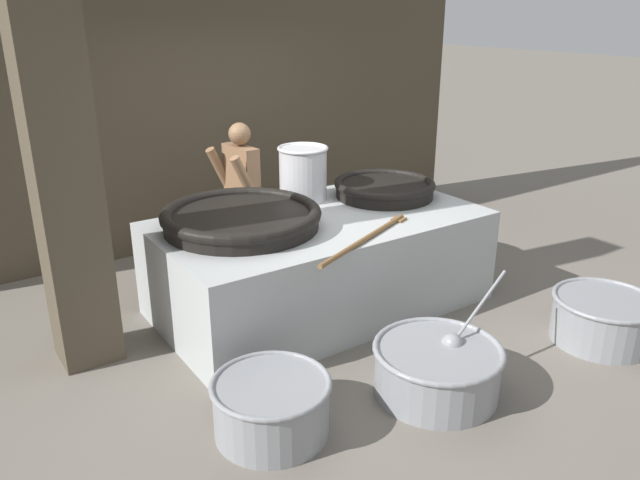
% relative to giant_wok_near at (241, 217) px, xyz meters
% --- Properties ---
extents(ground_plane, '(60.00, 60.00, 0.00)m').
position_rel_giant_wok_near_xyz_m(ground_plane, '(0.69, -0.13, -0.94)').
color(ground_plane, slate).
extents(back_wall, '(6.95, 0.24, 4.08)m').
position_rel_giant_wok_near_xyz_m(back_wall, '(0.69, 2.12, 1.10)').
color(back_wall, '#4C4233').
rests_on(back_wall, ground_plane).
extents(support_pillar, '(0.43, 0.43, 4.08)m').
position_rel_giant_wok_near_xyz_m(support_pillar, '(-1.30, 0.16, 1.10)').
color(support_pillar, '#4C4233').
rests_on(support_pillar, ground_plane).
extents(hearth_platform, '(2.84, 1.57, 0.85)m').
position_rel_giant_wok_near_xyz_m(hearth_platform, '(0.69, -0.13, -0.52)').
color(hearth_platform, '#B2B7B7').
rests_on(hearth_platform, ground_plane).
extents(giant_wok_near, '(1.33, 1.33, 0.18)m').
position_rel_giant_wok_near_xyz_m(giant_wok_near, '(0.00, 0.00, 0.00)').
color(giant_wok_near, black).
rests_on(giant_wok_near, hearth_platform).
extents(giant_wok_far, '(0.97, 0.97, 0.16)m').
position_rel_giant_wok_near_xyz_m(giant_wok_far, '(1.56, 0.04, -0.00)').
color(giant_wok_far, black).
rests_on(giant_wok_far, hearth_platform).
extents(stock_pot, '(0.48, 0.48, 0.51)m').
position_rel_giant_wok_near_xyz_m(stock_pot, '(0.86, 0.40, 0.17)').
color(stock_pot, silver).
rests_on(stock_pot, hearth_platform).
extents(stirring_paddle, '(1.24, 0.58, 0.04)m').
position_rel_giant_wok_near_xyz_m(stirring_paddle, '(0.71, -0.80, -0.07)').
color(stirring_paddle, brown).
rests_on(stirring_paddle, hearth_platform).
extents(cook, '(0.37, 0.57, 1.54)m').
position_rel_giant_wok_near_xyz_m(cook, '(0.47, 0.91, -0.11)').
color(cook, '#8C6647').
rests_on(cook, ground_plane).
extents(prep_bowl_vegetables, '(1.18, 0.91, 0.74)m').
position_rel_giant_wok_near_xyz_m(prep_bowl_vegetables, '(0.59, -1.74, -0.73)').
color(prep_bowl_vegetables, gray).
rests_on(prep_bowl_vegetables, ground_plane).
extents(prep_bowl_meat, '(0.77, 0.77, 0.38)m').
position_rel_giant_wok_near_xyz_m(prep_bowl_meat, '(-0.59, -1.46, -0.73)').
color(prep_bowl_meat, gray).
rests_on(prep_bowl_meat, ground_plane).
extents(prep_bowl_extra, '(0.83, 0.83, 0.39)m').
position_rel_giant_wok_near_xyz_m(prep_bowl_extra, '(2.22, -1.96, -0.73)').
color(prep_bowl_extra, gray).
rests_on(prep_bowl_extra, ground_plane).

